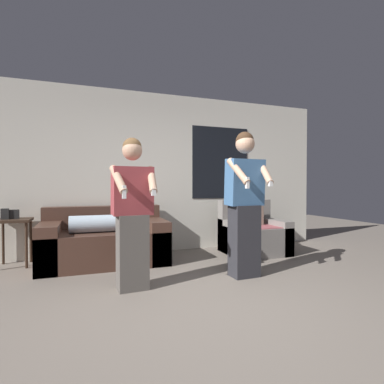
{
  "coord_description": "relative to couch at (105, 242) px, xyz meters",
  "views": [
    {
      "loc": [
        -1.16,
        -2.4,
        1.13
      ],
      "look_at": [
        0.01,
        0.88,
        1.06
      ],
      "focal_mm": 28.0,
      "sensor_mm": 36.0,
      "label": 1
    }
  ],
  "objects": [
    {
      "name": "couch",
      "position": [
        0.0,
        0.0,
        0.0
      ],
      "size": [
        1.74,
        0.96,
        0.81
      ],
      "color": "#472D23",
      "rests_on": "ground_plane"
    },
    {
      "name": "side_table",
      "position": [
        -1.21,
        0.25,
        0.24
      ],
      "size": [
        0.43,
        0.43,
        0.81
      ],
      "color": "#332319",
      "rests_on": "ground_plane"
    },
    {
      "name": "wall_back",
      "position": [
        0.91,
        0.53,
        1.04
      ],
      "size": [
        6.29,
        0.07,
        2.7
      ],
      "color": "beige",
      "rests_on": "ground_plane"
    },
    {
      "name": "ground_plane",
      "position": [
        0.89,
        -2.12,
        -0.31
      ],
      "size": [
        14.0,
        14.0,
        0.0
      ],
      "primitive_type": "plane",
      "color": "slate"
    },
    {
      "name": "person_right",
      "position": [
        1.6,
        -1.25,
        0.61
      ],
      "size": [
        0.52,
        0.48,
        1.79
      ],
      "color": "#28282D",
      "rests_on": "ground_plane"
    },
    {
      "name": "person_left",
      "position": [
        0.22,
        -1.25,
        0.52
      ],
      "size": [
        0.49,
        0.48,
        1.65
      ],
      "color": "#56514C",
      "rests_on": "ground_plane"
    },
    {
      "name": "armchair",
      "position": [
        2.38,
        -0.15,
        -0.0
      ],
      "size": [
        0.95,
        0.86,
        0.88
      ],
      "color": "slate",
      "rests_on": "ground_plane"
    }
  ]
}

